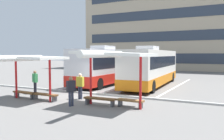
{
  "coord_description": "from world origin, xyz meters",
  "views": [
    {
      "loc": [
        8.96,
        -13.9,
        2.96
      ],
      "look_at": [
        0.19,
        3.15,
        1.71
      ],
      "focal_mm": 38.34,
      "sensor_mm": 36.0,
      "label": 1
    }
  ],
  "objects": [
    {
      "name": "ground_plane",
      "position": [
        0.0,
        0.0,
        0.0
      ],
      "size": [
        160.0,
        160.0,
        0.0
      ],
      "primitive_type": "plane",
      "color": "slate"
    },
    {
      "name": "terminal_building",
      "position": [
        0.03,
        35.37,
        10.25
      ],
      "size": [
        40.36,
        10.44,
        23.23
      ],
      "color": "tan",
      "rests_on": "ground"
    },
    {
      "name": "coach_bus_0",
      "position": [
        -2.3,
        7.59,
        1.75
      ],
      "size": [
        2.64,
        11.75,
        3.79
      ],
      "color": "silver",
      "rests_on": "ground"
    },
    {
      "name": "coach_bus_1",
      "position": [
        1.99,
        7.86,
        1.71
      ],
      "size": [
        3.23,
        11.91,
        3.7
      ],
      "color": "silver",
      "rests_on": "ground"
    },
    {
      "name": "lane_stripe_0",
      "position": [
        -4.23,
        8.59,
        0.0
      ],
      "size": [
        0.16,
        14.0,
        0.01
      ],
      "primitive_type": "cube",
      "color": "white",
      "rests_on": "ground"
    },
    {
      "name": "lane_stripe_1",
      "position": [
        0.0,
        8.59,
        0.0
      ],
      "size": [
        0.16,
        14.0,
        0.01
      ],
      "primitive_type": "cube",
      "color": "white",
      "rests_on": "ground"
    },
    {
      "name": "lane_stripe_2",
      "position": [
        4.23,
        8.59,
        0.0
      ],
      "size": [
        0.16,
        14.0,
        0.01
      ],
      "primitive_type": "cube",
      "color": "white",
      "rests_on": "ground"
    },
    {
      "name": "waiting_shelter_0",
      "position": [
        -2.74,
        -2.78,
        2.69
      ],
      "size": [
        3.99,
        4.53,
        2.91
      ],
      "color": "red",
      "rests_on": "ground"
    },
    {
      "name": "bench_0",
      "position": [
        -3.64,
        -2.37,
        0.34
      ],
      "size": [
        1.99,
        0.58,
        0.45
      ],
      "color": "brown",
      "rests_on": "ground"
    },
    {
      "name": "bench_1",
      "position": [
        -1.84,
        -2.37,
        0.34
      ],
      "size": [
        1.99,
        0.5,
        0.45
      ],
      "color": "brown",
      "rests_on": "ground"
    },
    {
      "name": "waiting_shelter_1",
      "position": [
        2.93,
        -2.17,
        2.93
      ],
      "size": [
        4.15,
        4.86,
        3.16
      ],
      "color": "red",
      "rests_on": "ground"
    },
    {
      "name": "bench_2",
      "position": [
        2.03,
        -2.0,
        0.34
      ],
      "size": [
        1.98,
        0.47,
        0.45
      ],
      "color": "brown",
      "rests_on": "ground"
    },
    {
      "name": "bench_3",
      "position": [
        3.83,
        -1.7,
        0.33
      ],
      "size": [
        1.58,
        0.5,
        0.45
      ],
      "color": "brown",
      "rests_on": "ground"
    },
    {
      "name": "platform_kerb",
      "position": [
        0.0,
        1.15,
        0.06
      ],
      "size": [
        44.0,
        0.24,
        0.12
      ],
      "primitive_type": "cube",
      "color": "#ADADA8",
      "rests_on": "ground"
    },
    {
      "name": "waiting_passenger_0",
      "position": [
        -0.09,
        -0.91,
        0.99
      ],
      "size": [
        0.5,
        0.23,
        1.71
      ],
      "color": "#33384C",
      "rests_on": "ground"
    },
    {
      "name": "waiting_passenger_1",
      "position": [
        -4.42,
        -0.61,
        1.02
      ],
      "size": [
        0.55,
        0.38,
        1.75
      ],
      "color": "black",
      "rests_on": "ground"
    },
    {
      "name": "waiting_passenger_2",
      "position": [
        0.7,
        -2.96,
        0.99
      ],
      "size": [
        0.4,
        0.54,
        1.71
      ],
      "color": "#33384C",
      "rests_on": "ground"
    }
  ]
}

